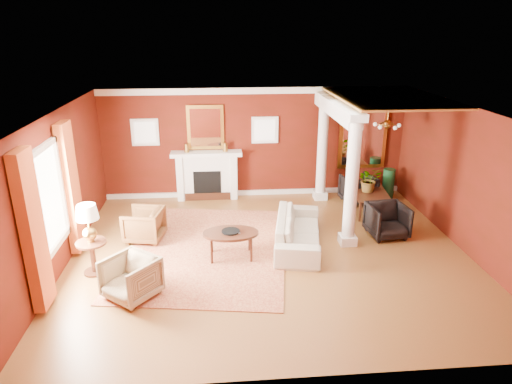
{
  "coord_description": "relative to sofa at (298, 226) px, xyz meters",
  "views": [
    {
      "loc": [
        -0.99,
        -8.26,
        4.4
      ],
      "look_at": [
        -0.23,
        0.55,
        1.15
      ],
      "focal_mm": 32.0,
      "sensor_mm": 36.0,
      "label": 1
    }
  ],
  "objects": [
    {
      "name": "flank_window_left",
      "position": [
        -3.49,
        3.12,
        1.36
      ],
      "size": [
        0.7,
        0.07,
        0.7
      ],
      "color": "white",
      "rests_on": "room_shell"
    },
    {
      "name": "column_back",
      "position": [
        1.06,
        2.66,
        0.98
      ],
      "size": [
        0.36,
        0.36,
        2.8
      ],
      "color": "white",
      "rests_on": "ground"
    },
    {
      "name": "dining_chair_far",
      "position": [
        1.99,
        2.34,
        -0.04
      ],
      "size": [
        0.92,
        0.88,
        0.8
      ],
      "primitive_type": "imported",
      "rotation": [
        0.0,
        0.0,
        3.37
      ],
      "color": "black",
      "rests_on": "ground"
    },
    {
      "name": "amber_ceiling",
      "position": [
        2.21,
        1.41,
        2.43
      ],
      "size": [
        2.3,
        3.4,
        0.04
      ],
      "primitive_type": "cube",
      "color": "gold",
      "rests_on": "room_shell"
    },
    {
      "name": "coffee_table",
      "position": [
        -1.43,
        -0.43,
        0.07
      ],
      "size": [
        1.1,
        1.1,
        0.55
      ],
      "rotation": [
        0.0,
        0.0,
        -0.41
      ],
      "color": "black",
      "rests_on": "ground"
    },
    {
      "name": "flank_window_right",
      "position": [
        -0.39,
        3.12,
        1.36
      ],
      "size": [
        0.7,
        0.07,
        0.7
      ],
      "color": "white",
      "rests_on": "room_shell"
    },
    {
      "name": "left_window",
      "position": [
        -4.53,
        -0.94,
        0.98
      ],
      "size": [
        0.21,
        2.55,
        2.6
      ],
      "color": "white",
      "rests_on": "room_shell"
    },
    {
      "name": "room_shell",
      "position": [
        -0.64,
        -0.34,
        1.58
      ],
      "size": [
        8.04,
        7.04,
        2.92
      ],
      "color": "#5B140C",
      "rests_on": "ground"
    },
    {
      "name": "header_beam",
      "position": [
        1.06,
        1.56,
        2.18
      ],
      "size": [
        0.3,
        3.2,
        0.32
      ],
      "primitive_type": "cube",
      "color": "white",
      "rests_on": "column_front"
    },
    {
      "name": "sofa",
      "position": [
        0.0,
        0.0,
        0.0
      ],
      "size": [
        1.07,
        2.35,
        0.88
      ],
      "primitive_type": "imported",
      "rotation": [
        0.0,
        0.0,
        1.38
      ],
      "color": "beige",
      "rests_on": "ground"
    },
    {
      "name": "dining_chair_near",
      "position": [
        2.02,
        0.26,
        -0.04
      ],
      "size": [
        0.86,
        0.82,
        0.81
      ],
      "primitive_type": "imported",
      "rotation": [
        0.0,
        0.0,
        0.1
      ],
      "color": "black",
      "rests_on": "ground"
    },
    {
      "name": "dining_table",
      "position": [
        2.11,
        1.71,
        -0.03
      ],
      "size": [
        0.68,
        1.52,
        0.82
      ],
      "primitive_type": "imported",
      "rotation": [
        0.0,
        0.0,
        1.46
      ],
      "color": "black",
      "rests_on": "ground"
    },
    {
      "name": "crown_trim",
      "position": [
        -0.64,
        3.12,
        2.38
      ],
      "size": [
        8.0,
        0.08,
        0.16
      ],
      "primitive_type": "cube",
      "color": "white",
      "rests_on": "room_shell"
    },
    {
      "name": "green_urn",
      "position": [
        2.86,
        2.52,
        -0.11
      ],
      "size": [
        0.35,
        0.35,
        0.83
      ],
      "color": "#154320",
      "rests_on": "ground"
    },
    {
      "name": "coffee_book",
      "position": [
        -1.42,
        -0.48,
        0.21
      ],
      "size": [
        0.14,
        0.07,
        0.2
      ],
      "primitive_type": "imported",
      "rotation": [
        0.0,
        0.0,
        0.38
      ],
      "color": "black",
      "rests_on": "coffee_table"
    },
    {
      "name": "armchair_leopard",
      "position": [
        -3.27,
        0.52,
        -0.05
      ],
      "size": [
        0.85,
        0.88,
        0.79
      ],
      "primitive_type": "imported",
      "rotation": [
        0.0,
        0.0,
        -1.76
      ],
      "color": "black",
      "rests_on": "ground"
    },
    {
      "name": "rug",
      "position": [
        -1.91,
        -0.06,
        -0.43
      ],
      "size": [
        3.81,
        4.71,
        0.02
      ],
      "primitive_type": "cube",
      "rotation": [
        0.0,
        0.0,
        -0.15
      ],
      "color": "maroon",
      "rests_on": "ground"
    },
    {
      "name": "side_table",
      "position": [
        -4.01,
        -0.82,
        0.47
      ],
      "size": [
        0.55,
        0.55,
        1.38
      ],
      "rotation": [
        0.0,
        0.0,
        0.09
      ],
      "color": "black",
      "rests_on": "ground"
    },
    {
      "name": "ground",
      "position": [
        -0.64,
        -0.34,
        -0.44
      ],
      "size": [
        8.0,
        8.0,
        0.0
      ],
      "primitive_type": "plane",
      "color": "brown",
      "rests_on": "ground"
    },
    {
      "name": "fireplace",
      "position": [
        -1.94,
        2.98,
        0.2
      ],
      "size": [
        1.85,
        0.42,
        1.29
      ],
      "color": "white",
      "rests_on": "ground"
    },
    {
      "name": "column_front",
      "position": [
        1.06,
        -0.04,
        0.98
      ],
      "size": [
        0.36,
        0.36,
        2.8
      ],
      "color": "white",
      "rests_on": "ground"
    },
    {
      "name": "potted_plant",
      "position": [
        2.05,
        1.72,
        0.62
      ],
      "size": [
        0.63,
        0.69,
        0.48
      ],
      "primitive_type": "imported",
      "rotation": [
        0.0,
        0.0,
        0.13
      ],
      "color": "#26591E",
      "rests_on": "dining_table"
    },
    {
      "name": "armchair_stripe",
      "position": [
        -3.17,
        -1.71,
        -0.04
      ],
      "size": [
        1.07,
        1.07,
        0.81
      ],
      "primitive_type": "imported",
      "rotation": [
        0.0,
        0.0,
        -0.69
      ],
      "color": "tan",
      "rests_on": "ground"
    },
    {
      "name": "overmantel_mirror",
      "position": [
        -1.94,
        3.11,
        1.46
      ],
      "size": [
        0.95,
        0.07,
        1.15
      ],
      "color": "gold",
      "rests_on": "fireplace"
    },
    {
      "name": "chandelier",
      "position": [
        2.26,
        1.46,
        1.81
      ],
      "size": [
        0.6,
        0.62,
        0.75
      ],
      "color": "#A98135",
      "rests_on": "room_shell"
    },
    {
      "name": "base_trim",
      "position": [
        -0.64,
        3.12,
        -0.38
      ],
      "size": [
        8.0,
        0.08,
        0.12
      ],
      "primitive_type": "cube",
      "color": "white",
      "rests_on": "ground"
    },
    {
      "name": "dining_mirror",
      "position": [
        2.26,
        3.11,
        1.11
      ],
      "size": [
        1.3,
        0.07,
        1.7
      ],
      "color": "gold",
      "rests_on": "room_shell"
    }
  ]
}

